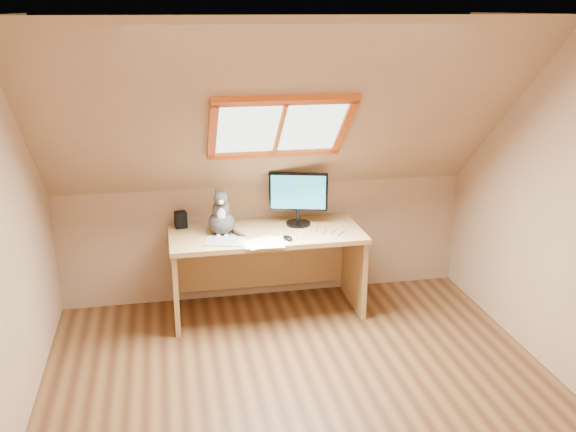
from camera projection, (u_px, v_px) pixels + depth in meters
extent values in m
plane|color=brown|center=(310.00, 406.00, 4.12)|extent=(3.50, 3.50, 0.00)
cube|color=tan|center=(435.00, 401.00, 2.12)|extent=(3.50, 0.02, 2.40)
cube|color=tan|center=(265.00, 240.00, 5.60)|extent=(3.50, 0.02, 1.00)
cube|color=silver|center=(359.00, 17.00, 2.66)|extent=(3.50, 1.95, 0.02)
cube|color=tan|center=(281.00, 118.00, 4.50)|extent=(3.50, 1.56, 1.41)
cube|color=#B2E0CC|center=(279.00, 126.00, 4.60)|extent=(0.90, 0.53, 0.48)
cube|color=#D24513|center=(279.00, 126.00, 4.60)|extent=(1.02, 0.64, 0.59)
cube|color=tan|center=(266.00, 234.00, 5.19)|extent=(1.56, 0.68, 0.04)
cube|color=tan|center=(175.00, 282.00, 5.16)|extent=(0.04, 0.61, 0.67)
cube|color=tan|center=(354.00, 268.00, 5.43)|extent=(0.04, 0.61, 0.67)
cube|color=tan|center=(261.00, 261.00, 5.59)|extent=(1.46, 0.03, 0.47)
cylinder|color=black|center=(298.00, 224.00, 5.35)|extent=(0.20, 0.20, 0.02)
cylinder|color=black|center=(298.00, 216.00, 5.33)|extent=(0.03, 0.03, 0.11)
cube|color=black|center=(298.00, 191.00, 5.26)|extent=(0.48, 0.16, 0.32)
cube|color=blue|center=(298.00, 192.00, 5.24)|extent=(0.43, 0.13, 0.28)
ellipsoid|color=#45413D|center=(222.00, 222.00, 5.12)|extent=(0.23, 0.27, 0.18)
ellipsoid|color=#45413D|center=(221.00, 210.00, 5.07)|extent=(0.15, 0.15, 0.20)
ellipsoid|color=silver|center=(221.00, 215.00, 5.02)|extent=(0.07, 0.04, 0.12)
ellipsoid|color=#45413D|center=(221.00, 198.00, 4.99)|extent=(0.12, 0.11, 0.10)
sphere|color=silver|center=(221.00, 202.00, 4.96)|extent=(0.04, 0.04, 0.04)
cone|color=#45413D|center=(216.00, 192.00, 4.99)|extent=(0.06, 0.05, 0.07)
cone|color=#45413D|center=(225.00, 191.00, 5.00)|extent=(0.05, 0.05, 0.07)
cube|color=black|center=(181.00, 220.00, 5.27)|extent=(0.11, 0.11, 0.13)
cube|color=#B2B2B7|center=(224.00, 241.00, 4.96)|extent=(0.34, 0.28, 0.01)
ellipsoid|color=black|center=(288.00, 238.00, 5.00)|extent=(0.09, 0.12, 0.03)
cube|color=white|center=(264.00, 243.00, 4.93)|extent=(0.33, 0.27, 0.00)
cube|color=white|center=(264.00, 243.00, 4.92)|extent=(0.32, 0.24, 0.00)
cube|color=white|center=(264.00, 243.00, 4.92)|extent=(0.35, 0.30, 0.00)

